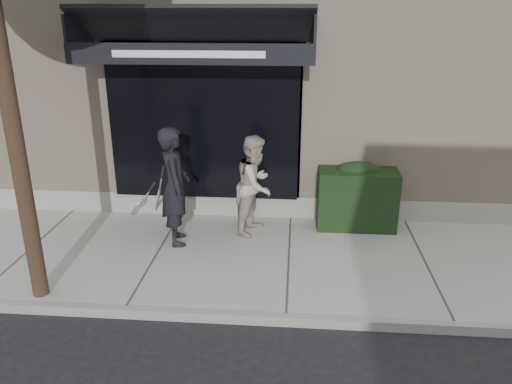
{
  "coord_description": "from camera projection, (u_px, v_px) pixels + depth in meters",
  "views": [
    {
      "loc": [
        0.06,
        -6.69,
        3.61
      ],
      "look_at": [
        -0.54,
        0.6,
        0.92
      ],
      "focal_mm": 35.0,
      "sensor_mm": 36.0,
      "label": 1
    }
  ],
  "objects": [
    {
      "name": "pedestrian_back",
      "position": [
        255.0,
        185.0,
        8.07
      ],
      "size": [
        0.84,
        0.95,
        1.63
      ],
      "color": "#B7B092",
      "rests_on": "sidewalk"
    },
    {
      "name": "curb",
      "position": [
        286.0,
        320.0,
        6.04
      ],
      "size": [
        20.0,
        0.1,
        0.14
      ],
      "primitive_type": "cube",
      "color": "gray",
      "rests_on": "ground"
    },
    {
      "name": "sidewalk",
      "position": [
        289.0,
        260.0,
        7.49
      ],
      "size": [
        20.0,
        3.0,
        0.12
      ],
      "primitive_type": "cube",
      "color": "#9D9C97",
      "rests_on": "ground"
    },
    {
      "name": "building_facade",
      "position": [
        296.0,
        50.0,
        11.2
      ],
      "size": [
        14.3,
        8.04,
        5.64
      ],
      "color": "#C8B398",
      "rests_on": "ground"
    },
    {
      "name": "hedge",
      "position": [
        357.0,
        196.0,
        8.37
      ],
      "size": [
        1.3,
        0.7,
        1.14
      ],
      "color": "black",
      "rests_on": "sidewalk"
    },
    {
      "name": "pedestrian_front",
      "position": [
        175.0,
        187.0,
        7.64
      ],
      "size": [
        0.91,
        0.91,
        1.86
      ],
      "color": "black",
      "rests_on": "sidewalk"
    },
    {
      "name": "ground",
      "position": [
        289.0,
        264.0,
        7.51
      ],
      "size": [
        80.0,
        80.0,
        0.0
      ],
      "primitive_type": "plane",
      "color": "black",
      "rests_on": "ground"
    }
  ]
}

